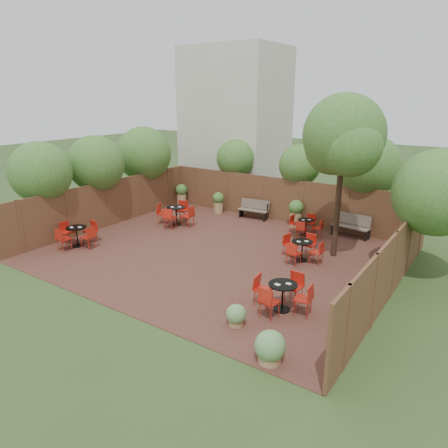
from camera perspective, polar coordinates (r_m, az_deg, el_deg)
The scene contains 13 objects.
ground at distance 15.24m, azimuth -0.68°, elevation -4.13°, with size 80.00×80.00×0.00m, color #354F23.
courtyard_paving at distance 15.24m, azimuth -0.68°, elevation -4.10°, with size 12.00×10.00×0.02m, color #3E1F19.
fence_back at distance 19.05m, azimuth 7.99°, elevation 3.29°, with size 12.00×0.08×2.00m, color brown.
fence_left at distance 18.87m, azimuth -15.79°, elevation 2.65°, with size 0.08×10.00×2.00m, color brown.
fence_right at distance 12.66m, azimuth 22.23°, elevation -5.27°, with size 0.08×10.00×2.00m, color brown.
neighbour_building at distance 23.38m, azimuth 1.59°, elevation 13.51°, with size 5.00×4.00×8.00m, color beige.
overhang_foliage at distance 17.29m, azimuth -0.22°, elevation 7.90°, with size 15.84×10.78×2.66m.
courtyard_tree at distance 14.60m, azimuth 16.05°, elevation 11.03°, with size 2.85×2.75×5.66m.
park_bench_left at distance 19.43m, azimuth 4.15°, elevation 2.09°, with size 1.47×0.61×0.88m.
park_bench_right at distance 17.66m, azimuth 17.16°, elevation -0.14°, with size 1.57×0.68×0.94m.
bistro_tables at distance 15.42m, azimuth -1.65°, elevation -2.06°, with size 10.30×7.64×0.95m.
planters at distance 17.87m, azimuth 5.47°, elevation 1.21°, with size 11.92×4.61×1.18m.
low_shrubs at distance 10.19m, azimuth 9.04°, elevation -13.93°, with size 3.04×3.75×0.74m.
Camera 1 is at (8.16, -11.59, 5.61)m, focal length 33.21 mm.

